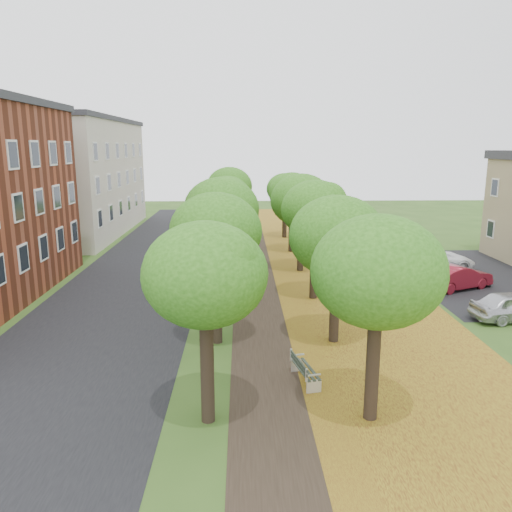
{
  "coord_description": "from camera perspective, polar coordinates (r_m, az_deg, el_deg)",
  "views": [
    {
      "loc": [
        -1.19,
        -13.34,
        7.92
      ],
      "look_at": [
        -0.46,
        11.12,
        2.5
      ],
      "focal_mm": 35.0,
      "sensor_mm": 36.0,
      "label": 1
    }
  ],
  "objects": [
    {
      "name": "car_grey",
      "position": [
        31.02,
        21.51,
        -1.93
      ],
      "size": [
        4.78,
        2.55,
        1.32
      ],
      "primitive_type": "imported",
      "rotation": [
        0.0,
        0.0,
        1.73
      ],
      "color": "#38383D",
      "rests_on": "ground"
    },
    {
      "name": "car_white",
      "position": [
        34.32,
        19.55,
        -0.33
      ],
      "size": [
        5.43,
        2.8,
        1.46
      ],
      "primitive_type": "imported",
      "rotation": [
        0.0,
        0.0,
        1.64
      ],
      "color": "white",
      "rests_on": "ground"
    },
    {
      "name": "footpath",
      "position": [
        29.44,
        0.68,
        -3.11
      ],
      "size": [
        3.2,
        70.0,
        0.01
      ],
      "primitive_type": "cube",
      "color": "black",
      "rests_on": "ground"
    },
    {
      "name": "bench",
      "position": [
        17.53,
        5.5,
        -12.81
      ],
      "size": [
        0.89,
        1.88,
        0.86
      ],
      "rotation": [
        0.0,
        0.0,
        1.78
      ],
      "color": "#273128",
      "rests_on": "ground"
    },
    {
      "name": "street_asphalt",
      "position": [
        30.09,
        -13.76,
        -3.13
      ],
      "size": [
        8.0,
        70.0,
        0.01
      ],
      "primitive_type": "cube",
      "color": "black",
      "rests_on": "ground"
    },
    {
      "name": "parking_lot",
      "position": [
        33.75,
        24.18,
        -2.2
      ],
      "size": [
        9.0,
        16.0,
        0.01
      ],
      "primitive_type": "cube",
      "color": "black",
      "rests_on": "ground"
    },
    {
      "name": "car_red",
      "position": [
        30.33,
        22.08,
        -2.25
      ],
      "size": [
        4.36,
        3.03,
        1.36
      ],
      "primitive_type": "imported",
      "rotation": [
        0.0,
        0.0,
        2.0
      ],
      "color": "maroon",
      "rests_on": "ground"
    },
    {
      "name": "tree_row_west",
      "position": [
        28.57,
        -3.73,
        5.39
      ],
      "size": [
        3.58,
        33.58,
        5.96
      ],
      "color": "black",
      "rests_on": "ground"
    },
    {
      "name": "tree_row_east",
      "position": [
        28.8,
        5.9,
        5.41
      ],
      "size": [
        3.58,
        33.58,
        5.96
      ],
      "color": "black",
      "rests_on": "ground"
    },
    {
      "name": "building_cream",
      "position": [
        49.03,
        -20.74,
        8.52
      ],
      "size": [
        10.3,
        20.3,
        10.4
      ],
      "color": "beige",
      "rests_on": "ground"
    },
    {
      "name": "ground",
      "position": [
        15.55,
        3.07,
        -18.13
      ],
      "size": [
        120.0,
        120.0,
        0.0
      ],
      "primitive_type": "plane",
      "color": "#2D4C19",
      "rests_on": "ground"
    },
    {
      "name": "leaf_verge",
      "position": [
        30.06,
        10.26,
        -2.98
      ],
      "size": [
        7.5,
        70.0,
        0.01
      ],
      "primitive_type": "cube",
      "color": "#A7921E",
      "rests_on": "ground"
    }
  ]
}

